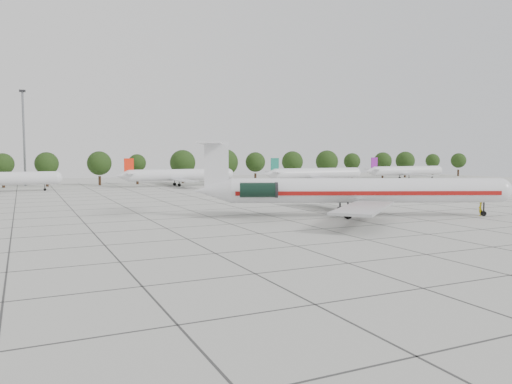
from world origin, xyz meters
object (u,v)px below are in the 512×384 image
bg_airliner_d (316,174)px  main_airliner (349,190)px  bg_airliner_c (180,175)px  ground_crew (480,209)px  bg_airliner_e (406,171)px  floodlight_mast (24,132)px

bg_airliner_d → main_airliner: bearing=-118.7°
bg_airliner_c → bg_airliner_d: 38.73m
bg_airliner_c → main_airliner: bearing=-88.3°
ground_crew → bg_airliner_e: bg_airliner_e is taller
ground_crew → bg_airliner_d: (19.02, 72.83, 1.93)m
bg_airliner_d → floodlight_mast: 80.45m
floodlight_mast → bg_airliner_c: bearing=-27.5°
ground_crew → main_airliner: bearing=-54.5°
main_airliner → ground_crew: (16.92, -7.07, -2.60)m
main_airliner → bg_airliner_e: main_airliner is taller
bg_airliner_c → bg_airliner_e: same height
main_airliner → bg_airliner_d: bearing=85.0°
main_airliner → bg_airliner_e: (75.09, 72.38, -0.68)m
ground_crew → floodlight_mast: 114.59m
main_airliner → bg_airliner_d: 74.95m
main_airliner → bg_airliner_c: size_ratio=1.47×
bg_airliner_c → floodlight_mast: size_ratio=1.11×
ground_crew → bg_airliner_d: 75.30m
bg_airliner_e → bg_airliner_c: bearing=179.8°
bg_airliner_d → floodlight_mast: size_ratio=1.11×
bg_airliner_d → bg_airliner_e: bearing=9.6°
bg_airliner_e → ground_crew: bearing=-126.2°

